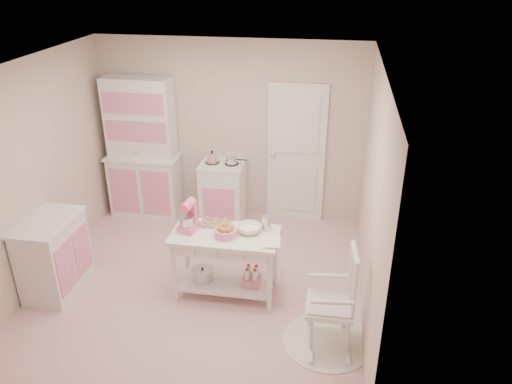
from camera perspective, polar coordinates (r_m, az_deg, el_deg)
room_shell at (r=5.35m, az=-7.22°, el=3.95°), size 3.84×3.84×2.62m
door at (r=7.13m, az=4.63°, el=4.33°), size 0.82×0.05×2.04m
hutch at (r=7.44m, az=-12.92°, el=4.83°), size 1.06×0.50×2.08m
stove at (r=7.27m, az=-3.80°, el=-0.03°), size 0.62×0.57×0.92m
base_cabinet at (r=6.24m, az=-22.13°, el=-6.75°), size 0.54×0.84×0.92m
lace_rug at (r=5.41m, az=8.09°, el=-16.44°), size 0.92×0.92×0.01m
rocking_chair at (r=5.06m, az=8.47°, el=-11.87°), size 0.55×0.77×1.10m
work_table at (r=5.77m, az=-3.47°, el=-8.21°), size 1.20×0.60×0.80m
stand_mixer at (r=5.59m, az=-7.79°, el=-2.78°), size 0.24×0.31×0.34m
cookie_tray at (r=5.73m, az=-4.65°, el=-3.68°), size 0.34×0.24×0.02m
bread_basket at (r=5.48m, az=-3.50°, el=-4.66°), size 0.25×0.25×0.09m
mixing_bowl at (r=5.55m, az=-0.79°, el=-4.23°), size 0.27×0.27×0.08m
metal_pitcher at (r=5.57m, az=1.18°, el=-3.59°), size 0.10×0.10×0.17m
recipe_book at (r=5.37m, az=0.84°, el=-5.73°), size 0.20×0.26×0.02m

